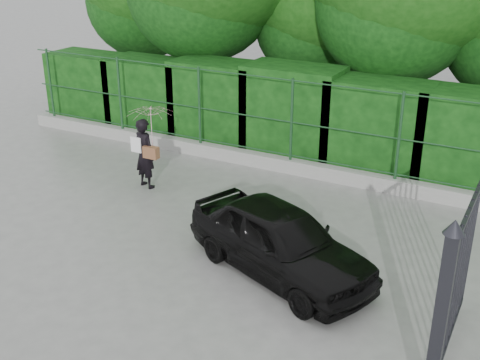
% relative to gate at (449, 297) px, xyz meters
% --- Properties ---
extents(ground, '(80.00, 80.00, 0.00)m').
position_rel_gate_xyz_m(ground, '(-4.60, 0.72, -1.19)').
color(ground, gray).
extents(kerb, '(14.00, 0.25, 0.30)m').
position_rel_gate_xyz_m(kerb, '(-4.60, 5.22, -1.04)').
color(kerb, '#9E9E99').
rests_on(kerb, ground).
extents(fence, '(14.13, 0.06, 1.80)m').
position_rel_gate_xyz_m(fence, '(-4.38, 5.22, 0.01)').
color(fence, '#1B4222').
rests_on(fence, kerb).
extents(hedge, '(14.20, 1.20, 2.22)m').
position_rel_gate_xyz_m(hedge, '(-4.41, 6.22, -0.17)').
color(hedge, black).
rests_on(hedge, ground).
extents(gate, '(0.22, 2.33, 2.36)m').
position_rel_gate_xyz_m(gate, '(0.00, 0.00, 0.00)').
color(gate, '#232329').
rests_on(gate, ground).
extents(woman, '(0.91, 0.93, 1.73)m').
position_rel_gate_xyz_m(woman, '(-6.40, 3.14, -0.04)').
color(woman, black).
rests_on(woman, ground).
extents(car, '(3.54, 2.46, 1.12)m').
position_rel_gate_xyz_m(car, '(-2.67, 1.35, -0.63)').
color(car, black).
rests_on(car, ground).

